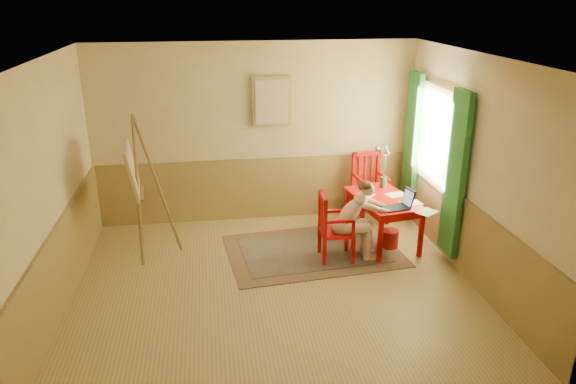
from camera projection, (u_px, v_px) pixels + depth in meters
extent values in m
cube|color=tan|center=(275.00, 287.00, 6.71)|extent=(5.00, 4.50, 0.02)
cube|color=white|center=(273.00, 57.00, 5.72)|extent=(5.00, 4.50, 0.02)
cube|color=tan|center=(256.00, 134.00, 8.31)|extent=(5.00, 0.02, 2.80)
cube|color=tan|center=(310.00, 277.00, 4.12)|extent=(5.00, 0.02, 2.80)
cube|color=tan|center=(47.00, 193.00, 5.87)|extent=(0.02, 4.50, 2.80)
cube|color=tan|center=(476.00, 171.00, 6.57)|extent=(0.02, 4.50, 2.80)
cube|color=#9B8044|center=(257.00, 189.00, 8.60)|extent=(5.00, 0.04, 1.00)
cube|color=#9B8044|center=(62.00, 265.00, 6.19)|extent=(0.04, 4.50, 1.00)
cube|color=#9B8044|center=(466.00, 238.00, 6.88)|extent=(0.04, 4.50, 1.00)
cube|color=white|center=(438.00, 137.00, 7.53)|extent=(0.02, 1.00, 1.30)
cube|color=tan|center=(437.00, 137.00, 7.52)|extent=(0.03, 1.12, 1.42)
cube|color=#2F7B2E|center=(455.00, 175.00, 6.90)|extent=(0.08, 0.45, 2.20)
cube|color=#2F7B2E|center=(411.00, 143.00, 8.34)|extent=(0.08, 0.45, 2.20)
cube|color=tan|center=(272.00, 102.00, 8.12)|extent=(0.60, 0.04, 0.76)
cube|color=beige|center=(272.00, 102.00, 8.10)|extent=(0.50, 0.02, 0.66)
cube|color=#8C7251|center=(313.00, 251.00, 7.62)|extent=(2.54, 1.82, 0.01)
cube|color=black|center=(313.00, 250.00, 7.62)|extent=(2.11, 1.39, 0.01)
cube|color=red|center=(383.00, 199.00, 7.62)|extent=(0.91, 1.30, 0.04)
cube|color=red|center=(383.00, 203.00, 7.65)|extent=(0.80, 1.19, 0.10)
cube|color=red|center=(380.00, 241.00, 7.17)|extent=(0.06, 0.06, 0.68)
cube|color=red|center=(421.00, 234.00, 7.35)|extent=(0.06, 0.06, 0.68)
cube|color=red|center=(346.00, 211.00, 8.15)|extent=(0.06, 0.06, 0.68)
cube|color=red|center=(383.00, 206.00, 8.33)|extent=(0.06, 0.06, 0.68)
cube|color=red|center=(336.00, 232.00, 7.26)|extent=(0.45, 0.43, 0.04)
cube|color=red|center=(324.00, 253.00, 7.14)|extent=(0.05, 0.05, 0.39)
cube|color=red|center=(353.00, 251.00, 7.19)|extent=(0.05, 0.05, 0.39)
cube|color=red|center=(319.00, 241.00, 7.49)|extent=(0.05, 0.05, 0.39)
cube|color=red|center=(347.00, 240.00, 7.53)|extent=(0.05, 0.05, 0.39)
cube|color=red|center=(325.00, 219.00, 6.97)|extent=(0.05, 0.05, 0.53)
cube|color=red|center=(320.00, 208.00, 7.31)|extent=(0.05, 0.05, 0.53)
cube|color=red|center=(323.00, 197.00, 7.06)|extent=(0.06, 0.42, 0.06)
cube|color=red|center=(324.00, 217.00, 7.06)|extent=(0.03, 0.04, 0.43)
cube|color=red|center=(323.00, 214.00, 7.15)|extent=(0.03, 0.04, 0.43)
cube|color=red|center=(321.00, 212.00, 7.23)|extent=(0.03, 0.04, 0.43)
cube|color=red|center=(340.00, 222.00, 7.01)|extent=(0.39, 0.05, 0.03)
cube|color=red|center=(353.00, 228.00, 7.07)|extent=(0.04, 0.04, 0.21)
cube|color=red|center=(334.00, 211.00, 7.36)|extent=(0.39, 0.05, 0.03)
cube|color=red|center=(347.00, 217.00, 7.41)|extent=(0.04, 0.04, 0.21)
cube|color=red|center=(370.00, 193.00, 8.51)|extent=(0.53, 0.55, 0.05)
cube|color=red|center=(352.00, 204.00, 8.75)|extent=(0.06, 0.06, 0.44)
cube|color=red|center=(362.00, 214.00, 8.34)|extent=(0.06, 0.06, 0.44)
cube|color=red|center=(376.00, 201.00, 8.85)|extent=(0.06, 0.06, 0.44)
cube|color=red|center=(387.00, 211.00, 8.44)|extent=(0.06, 0.06, 0.44)
cube|color=red|center=(354.00, 171.00, 8.55)|extent=(0.06, 0.06, 0.60)
cube|color=red|center=(378.00, 169.00, 8.65)|extent=(0.06, 0.06, 0.60)
cube|color=red|center=(367.00, 154.00, 8.51)|extent=(0.48, 0.10, 0.07)
cube|color=red|center=(360.00, 171.00, 8.58)|extent=(0.05, 0.04, 0.49)
cube|color=red|center=(366.00, 171.00, 8.60)|extent=(0.05, 0.04, 0.49)
cube|color=red|center=(372.00, 170.00, 8.63)|extent=(0.05, 0.04, 0.49)
cube|color=red|center=(359.00, 179.00, 8.37)|extent=(0.09, 0.45, 0.04)
cube|color=red|center=(363.00, 190.00, 8.22)|extent=(0.05, 0.05, 0.24)
cube|color=red|center=(384.00, 176.00, 8.47)|extent=(0.09, 0.45, 0.04)
cube|color=red|center=(389.00, 188.00, 8.32)|extent=(0.05, 0.05, 0.24)
ellipsoid|color=beige|center=(340.00, 226.00, 7.22)|extent=(0.26, 0.32, 0.20)
cylinder|color=beige|center=(355.00, 229.00, 7.17)|extent=(0.40, 0.15, 0.14)
cylinder|color=beige|center=(352.00, 224.00, 7.32)|extent=(0.40, 0.15, 0.14)
cylinder|color=beige|center=(368.00, 244.00, 7.28)|extent=(0.11, 0.11, 0.45)
cylinder|color=beige|center=(365.00, 239.00, 7.42)|extent=(0.11, 0.11, 0.45)
cube|color=beige|center=(371.00, 258.00, 7.36)|extent=(0.19, 0.08, 0.07)
cube|color=beige|center=(368.00, 253.00, 7.51)|extent=(0.19, 0.08, 0.07)
ellipsoid|color=beige|center=(350.00, 212.00, 7.17)|extent=(0.44, 0.27, 0.47)
ellipsoid|color=beige|center=(360.00, 200.00, 7.12)|extent=(0.19, 0.27, 0.16)
sphere|color=beige|center=(368.00, 189.00, 7.08)|extent=(0.18, 0.18, 0.18)
ellipsoid|color=brown|center=(367.00, 186.00, 7.06)|extent=(0.17, 0.18, 0.13)
sphere|color=brown|center=(361.00, 187.00, 7.06)|extent=(0.10, 0.10, 0.09)
cylinder|color=beige|center=(369.00, 207.00, 7.03)|extent=(0.20, 0.10, 0.13)
cylinder|color=beige|center=(383.00, 211.00, 7.09)|extent=(0.27, 0.12, 0.15)
sphere|color=beige|center=(375.00, 209.00, 7.04)|extent=(0.08, 0.08, 0.08)
sphere|color=beige|center=(391.00, 213.00, 7.15)|extent=(0.07, 0.07, 0.07)
cylinder|color=beige|center=(364.00, 199.00, 7.27)|extent=(0.20, 0.09, 0.13)
cylinder|color=beige|center=(378.00, 204.00, 7.30)|extent=(0.27, 0.13, 0.15)
sphere|color=beige|center=(370.00, 201.00, 7.30)|extent=(0.08, 0.08, 0.08)
sphere|color=beige|center=(387.00, 208.00, 7.31)|extent=(0.07, 0.07, 0.07)
cube|color=#1E2338|center=(395.00, 208.00, 7.23)|extent=(0.38, 0.31, 0.02)
cube|color=#2D3342|center=(395.00, 207.00, 7.23)|extent=(0.33, 0.25, 0.00)
cube|color=#1E2338|center=(409.00, 197.00, 7.26)|extent=(0.12, 0.25, 0.23)
cube|color=#99BFF2|center=(408.00, 198.00, 7.25)|extent=(0.09, 0.21, 0.19)
cube|color=white|center=(427.00, 212.00, 7.10)|extent=(0.35, 0.33, 0.00)
cube|color=white|center=(396.00, 195.00, 7.72)|extent=(0.33, 0.27, 0.00)
cube|color=white|center=(366.00, 196.00, 7.68)|extent=(0.34, 0.34, 0.00)
cube|color=white|center=(411.00, 203.00, 7.41)|extent=(0.31, 0.24, 0.00)
cylinder|color=#3F724C|center=(384.00, 182.00, 7.98)|extent=(0.13, 0.13, 0.17)
cylinder|color=#3F7233|center=(381.00, 163.00, 7.92)|extent=(0.11, 0.11, 0.44)
sphere|color=#728CD8|center=(377.00, 148.00, 7.88)|extent=(0.09, 0.09, 0.07)
cylinder|color=#3F7233|center=(385.00, 164.00, 7.83)|extent=(0.03, 0.11, 0.47)
sphere|color=pink|center=(387.00, 150.00, 7.70)|extent=(0.06, 0.06, 0.05)
cylinder|color=#3F7233|center=(384.00, 167.00, 7.92)|extent=(0.02, 0.05, 0.34)
sphere|color=pink|center=(385.00, 155.00, 7.88)|extent=(0.07, 0.07, 0.05)
cylinder|color=#3F7233|center=(386.00, 166.00, 7.82)|extent=(0.03, 0.15, 0.43)
sphere|color=#728CD8|center=(387.00, 153.00, 7.68)|extent=(0.08, 0.08, 0.06)
cylinder|color=#3F7233|center=(385.00, 165.00, 7.95)|extent=(0.06, 0.12, 0.38)
sphere|color=pink|center=(386.00, 152.00, 7.93)|extent=(0.07, 0.07, 0.06)
cylinder|color=#3F7233|center=(385.00, 165.00, 7.92)|extent=(0.04, 0.07, 0.39)
sphere|color=pink|center=(386.00, 152.00, 7.88)|extent=(0.07, 0.07, 0.05)
cylinder|color=#3F7233|center=(385.00, 163.00, 7.94)|extent=(0.05, 0.13, 0.44)
sphere|color=#728CD8|center=(385.00, 148.00, 7.92)|extent=(0.07, 0.07, 0.05)
cylinder|color=red|center=(390.00, 239.00, 7.70)|extent=(0.30, 0.30, 0.27)
cylinder|color=brown|center=(138.00, 192.00, 7.04)|extent=(0.06, 0.37, 2.00)
cylinder|color=brown|center=(138.00, 184.00, 7.34)|extent=(0.14, 0.36, 2.00)
cylinder|color=brown|center=(158.00, 186.00, 7.25)|extent=(0.52, 0.10, 2.00)
cylinder|color=brown|center=(136.00, 193.00, 7.21)|extent=(0.09, 0.56, 0.03)
cube|color=brown|center=(141.00, 193.00, 7.23)|extent=(0.13, 0.61, 0.03)
cube|color=tan|center=(132.00, 169.00, 7.08)|extent=(0.25, 0.90, 0.67)
cube|color=beige|center=(133.00, 169.00, 7.09)|extent=(0.20, 0.81, 0.58)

